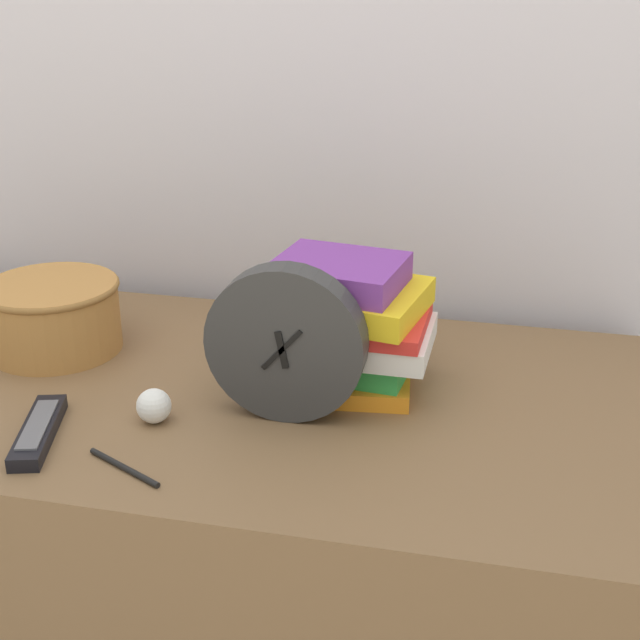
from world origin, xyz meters
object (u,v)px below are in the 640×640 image
Objects in this scene: basket at (53,314)px; crumpled_paper_ball at (154,406)px; book_stack at (346,324)px; pen at (127,468)px; desk_clock at (286,344)px; tv_remote at (38,431)px.

basket reaches higher than crumpled_paper_ball.
pen is (-0.22, -0.30, -0.09)m from book_stack.
basket is 0.32m from crumpled_paper_ball.
crumpled_paper_ball is at bearing -37.36° from basket.
desk_clock is 1.24× the size of tv_remote.
tv_remote is at bearing 161.94° from pen.
book_stack is 0.50m from basket.
basket is 1.22× the size of tv_remote.
desk_clock is at bearing 17.72° from crumpled_paper_ball.
book_stack reaches higher than tv_remote.
book_stack is 0.31m from crumpled_paper_ball.
tv_remote is at bearing -66.61° from basket.
pen is at bearing -126.46° from book_stack.
desk_clock is 1.88× the size of pen.
crumpled_paper_ball is (0.14, 0.08, 0.01)m from tv_remote.
book_stack reaches higher than pen.
desk_clock is 0.21m from crumpled_paper_ball.
crumpled_paper_ball is at bearing -162.28° from desk_clock.
crumpled_paper_ball is at bearing -143.71° from book_stack.
book_stack reaches higher than crumpled_paper_ball.
basket is 1.85× the size of pen.
pen is (0.02, -0.13, -0.02)m from crumpled_paper_ball.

